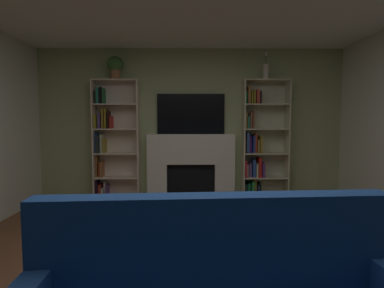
{
  "coord_description": "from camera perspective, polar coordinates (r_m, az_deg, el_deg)",
  "views": [
    {
      "loc": [
        -0.04,
        -2.49,
        1.36
      ],
      "look_at": [
        0.0,
        1.14,
        1.08
      ],
      "focal_mm": 29.21,
      "sensor_mm": 36.0,
      "label": 1
    }
  ],
  "objects": [
    {
      "name": "ground_plane",
      "position": [
        2.84,
        0.29,
        -24.29
      ],
      "size": [
        6.82,
        6.82,
        0.0
      ],
      "primitive_type": "plane",
      "color": "brown"
    },
    {
      "name": "wall_back_accent",
      "position": [
        5.36,
        -0.22,
        3.53
      ],
      "size": [
        5.26,
        0.06,
        2.56
      ],
      "primitive_type": "cube",
      "color": "#A2AE7C",
      "rests_on": "ground_plane"
    },
    {
      "name": "fireplace",
      "position": [
        5.29,
        -0.2,
        -4.08
      ],
      "size": [
        1.57,
        0.48,
        1.13
      ],
      "color": "white",
      "rests_on": "ground_plane"
    },
    {
      "name": "tv",
      "position": [
        5.3,
        -0.21,
        5.5
      ],
      "size": [
        1.13,
        0.06,
        0.68
      ],
      "primitive_type": "cube",
      "color": "black",
      "rests_on": "fireplace"
    },
    {
      "name": "bookshelf_left",
      "position": [
        5.4,
        -14.38,
        0.42
      ],
      "size": [
        0.75,
        0.28,
        2.02
      ],
      "color": "beige",
      "rests_on": "ground_plane"
    },
    {
      "name": "bookshelf_right",
      "position": [
        5.37,
        12.12,
        -0.25
      ],
      "size": [
        0.75,
        0.31,
        2.02
      ],
      "color": "beige",
      "rests_on": "ground_plane"
    },
    {
      "name": "potted_plant",
      "position": [
        5.39,
        -13.86,
        13.68
      ],
      "size": [
        0.26,
        0.26,
        0.38
      ],
      "color": "#A77047",
      "rests_on": "bookshelf_left"
    },
    {
      "name": "vase_with_flowers",
      "position": [
        5.4,
        13.38,
        12.88
      ],
      "size": [
        0.1,
        0.1,
        0.45
      ],
      "color": "beige",
      "rests_on": "bookshelf_right"
    },
    {
      "name": "coffee_table",
      "position": [
        2.36,
        3.77,
        -19.99
      ],
      "size": [
        0.82,
        0.43,
        0.46
      ],
      "color": "brown",
      "rests_on": "ground_plane"
    }
  ]
}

